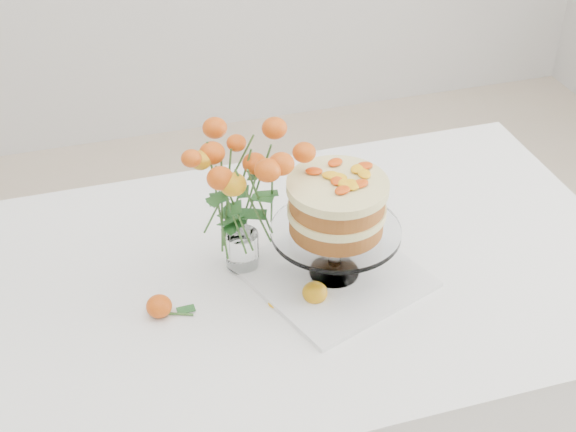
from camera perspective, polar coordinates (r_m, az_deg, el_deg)
The scene contains 9 objects.
table at distance 1.82m, azimuth 1.74°, elevation -5.51°, with size 1.43×0.93×0.76m.
napkin at distance 1.74m, azimuth 3.28°, elevation -4.17°, with size 0.33×0.33×0.01m, color white.
cake_stand at distance 1.64m, azimuth 3.48°, elevation 0.37°, with size 0.27×0.27×0.24m.
rose_vase at distance 1.64m, azimuth -3.47°, elevation 2.12°, with size 0.29×0.29×0.36m.
loose_rose_near at distance 1.67m, azimuth 1.94°, elevation -5.47°, with size 0.09×0.05×0.04m.
loose_rose_far at distance 1.66m, azimuth -9.14°, elevation -6.36°, with size 0.09×0.05×0.05m.
stray_petal_a at distance 1.67m, azimuth -1.07°, elevation -6.32°, with size 0.03×0.02×0.00m, color #FFB310.
stray_petal_b at distance 1.66m, azimuth 2.64°, elevation -6.53°, with size 0.03×0.02×0.00m, color #FFB310.
stray_petal_c at distance 1.65m, azimuth 4.42°, elevation -7.15°, with size 0.03×0.02×0.00m, color #FFB310.
Camera 1 is at (-0.45, -1.29, 1.88)m, focal length 50.00 mm.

